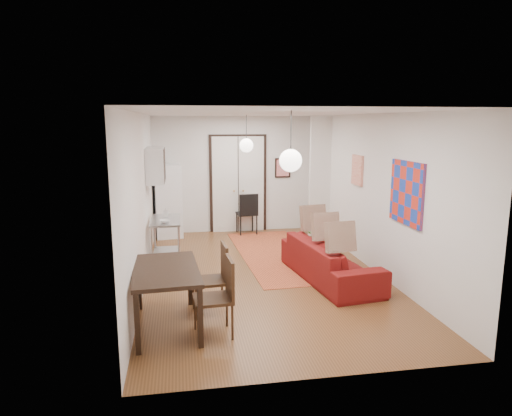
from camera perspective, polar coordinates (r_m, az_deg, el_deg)
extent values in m
plane|color=brown|center=(8.45, 0.85, -8.29)|extent=(7.00, 7.00, 0.00)
cube|color=silver|center=(7.99, 0.91, 11.77)|extent=(4.20, 7.00, 0.02)
cube|color=silver|center=(11.53, -2.28, 4.22)|extent=(4.20, 0.02, 2.90)
cube|color=silver|center=(4.78, 8.54, -5.21)|extent=(4.20, 0.02, 2.90)
cube|color=silver|center=(7.99, -14.10, 1.02)|extent=(0.02, 7.00, 2.90)
cube|color=silver|center=(8.72, 14.58, 1.78)|extent=(0.02, 7.00, 2.90)
cube|color=white|center=(11.51, -2.24, 2.95)|extent=(1.44, 0.06, 2.50)
cube|color=silver|center=(11.00, 7.99, 3.81)|extent=(0.50, 0.10, 2.90)
cube|color=white|center=(9.41, -12.44, 5.27)|extent=(0.35, 1.00, 0.70)
cube|color=red|center=(7.57, 18.31, 1.80)|extent=(0.05, 1.00, 1.00)
cube|color=white|center=(9.40, 12.56, 4.64)|extent=(0.05, 0.50, 0.60)
cube|color=red|center=(11.68, 3.36, 5.03)|extent=(0.40, 0.03, 0.50)
cube|color=olive|center=(9.91, -13.19, 5.79)|extent=(0.03, 0.44, 0.54)
sphere|color=silver|center=(9.98, -1.21, 7.83)|extent=(0.30, 0.30, 0.30)
cylinder|color=black|center=(9.97, -1.22, 10.12)|extent=(0.01, 0.01, 0.50)
sphere|color=silver|center=(6.06, 4.35, 5.94)|extent=(0.30, 0.30, 0.30)
cylinder|color=black|center=(6.04, 4.40, 9.72)|extent=(0.01, 0.01, 0.50)
cube|color=#C85C32|center=(9.67, 2.58, -5.80)|extent=(1.67, 4.02, 0.01)
imported|color=maroon|center=(8.20, 9.23, -6.47)|extent=(1.26, 2.50, 0.70)
cube|color=#A6884E|center=(9.13, 6.87, -4.63)|extent=(0.92, 0.70, 0.04)
cube|color=#A6884E|center=(8.92, 4.91, -6.19)|extent=(0.06, 0.06, 0.33)
cube|color=#A6884E|center=(9.13, 9.37, -5.91)|extent=(0.06, 0.06, 0.33)
cube|color=#A6884E|center=(9.26, 4.35, -5.55)|extent=(0.06, 0.06, 0.33)
cube|color=#A6884E|center=(9.46, 8.66, -5.29)|extent=(0.06, 0.06, 0.33)
imported|color=#2A5A28|center=(9.11, 7.50, -3.41)|extent=(0.39, 0.37, 0.36)
cube|color=#AAADAF|center=(9.09, -11.24, -1.51)|extent=(0.57, 1.15, 0.04)
cube|color=#AAADAF|center=(9.26, -11.09, -5.67)|extent=(0.53, 1.11, 0.03)
cylinder|color=#AAADAF|center=(8.69, -12.86, -5.07)|extent=(0.04, 0.04, 0.86)
cylinder|color=#AAADAF|center=(8.67, -9.60, -4.98)|extent=(0.04, 0.04, 0.86)
cylinder|color=#AAADAF|center=(9.72, -12.53, -3.38)|extent=(0.04, 0.04, 0.86)
cylinder|color=#AAADAF|center=(9.70, -9.61, -3.29)|extent=(0.04, 0.04, 0.86)
imported|color=beige|center=(8.79, -11.31, -1.64)|extent=(0.21, 0.21, 0.05)
imported|color=#50A1AD|center=(9.31, -11.23, -0.53)|extent=(0.08, 0.08, 0.18)
cube|color=white|center=(11.17, -10.97, 0.85)|extent=(0.70, 0.70, 1.75)
cube|color=black|center=(6.26, -11.23, -7.62)|extent=(0.95, 1.55, 0.05)
cube|color=black|center=(5.79, -15.08, -13.79)|extent=(0.07, 0.07, 0.77)
cube|color=black|center=(5.76, -7.42, -13.62)|extent=(0.07, 0.07, 0.77)
cube|color=black|center=(7.08, -14.03, -9.15)|extent=(0.07, 0.07, 0.77)
cube|color=black|center=(7.05, -7.88, -8.99)|extent=(0.07, 0.07, 0.77)
cube|color=#3C2413|center=(6.70, -5.86, -9.04)|extent=(0.52, 0.50, 0.04)
cube|color=#3C2413|center=(6.83, -6.03, -6.22)|extent=(0.07, 0.47, 0.51)
cylinder|color=#3C2413|center=(6.58, -7.51, -11.77)|extent=(0.03, 0.03, 0.49)
cylinder|color=#3C2413|center=(6.60, -3.87, -11.61)|extent=(0.03, 0.03, 0.49)
cylinder|color=#3C2413|center=(6.98, -7.65, -10.42)|extent=(0.03, 0.03, 0.49)
cylinder|color=#3C2413|center=(7.00, -4.23, -10.28)|extent=(0.03, 0.03, 0.49)
cube|color=#3C2413|center=(6.05, -5.41, -11.27)|extent=(0.52, 0.50, 0.04)
cube|color=#3C2413|center=(6.16, -5.61, -8.09)|extent=(0.07, 0.47, 0.51)
cylinder|color=#3C2413|center=(5.94, -7.25, -14.33)|extent=(0.03, 0.03, 0.49)
cylinder|color=#3C2413|center=(5.96, -3.17, -14.14)|extent=(0.03, 0.03, 0.49)
cylinder|color=#3C2413|center=(6.33, -7.42, -12.68)|extent=(0.03, 0.03, 0.49)
cylinder|color=#3C2413|center=(6.36, -3.62, -12.52)|extent=(0.03, 0.03, 0.49)
cube|color=black|center=(11.35, -1.17, -0.71)|extent=(0.52, 0.52, 0.04)
cube|color=black|center=(11.51, -1.34, 0.82)|extent=(0.47, 0.09, 0.50)
cylinder|color=black|center=(11.18, -2.06, -2.22)|extent=(0.03, 0.03, 0.50)
cylinder|color=black|center=(11.24, 0.02, -2.14)|extent=(0.03, 0.03, 0.50)
cylinder|color=black|center=(11.58, -2.32, -1.77)|extent=(0.03, 0.03, 0.50)
cylinder|color=black|center=(11.63, -0.32, -1.70)|extent=(0.03, 0.03, 0.50)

